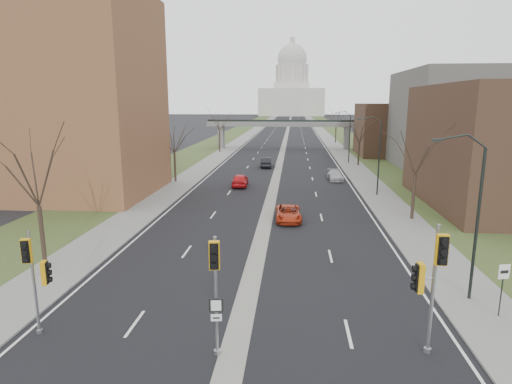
# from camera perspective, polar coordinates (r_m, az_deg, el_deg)

# --- Properties ---
(ground) EXTENTS (700.00, 700.00, 0.00)m
(ground) POSITION_cam_1_polar(r_m,az_deg,el_deg) (19.16, -3.05, -20.72)
(ground) COLOR black
(ground) RESTS_ON ground
(road_surface) EXTENTS (20.00, 600.00, 0.01)m
(road_surface) POSITION_cam_1_polar(r_m,az_deg,el_deg) (166.30, 4.26, 8.34)
(road_surface) COLOR black
(road_surface) RESTS_ON ground
(median_strip) EXTENTS (1.20, 600.00, 0.02)m
(median_strip) POSITION_cam_1_polar(r_m,az_deg,el_deg) (166.30, 4.26, 8.34)
(median_strip) COLOR gray
(median_strip) RESTS_ON ground
(sidewalk_right) EXTENTS (4.00, 600.00, 0.12)m
(sidewalk_right) POSITION_cam_1_polar(r_m,az_deg,el_deg) (166.56, 8.44, 8.27)
(sidewalk_right) COLOR gray
(sidewalk_right) RESTS_ON ground
(sidewalk_left) EXTENTS (4.00, 600.00, 0.12)m
(sidewalk_left) POSITION_cam_1_polar(r_m,az_deg,el_deg) (166.90, 0.10, 8.41)
(sidewalk_left) COLOR gray
(sidewalk_left) RESTS_ON ground
(grass_verge_right) EXTENTS (8.00, 600.00, 0.10)m
(grass_verge_right) POSITION_cam_1_polar(r_m,az_deg,el_deg) (167.01, 10.52, 8.21)
(grass_verge_right) COLOR #32451F
(grass_verge_right) RESTS_ON ground
(grass_verge_left) EXTENTS (8.00, 600.00, 0.10)m
(grass_verge_left) POSITION_cam_1_polar(r_m,az_deg,el_deg) (167.52, -1.97, 8.41)
(grass_verge_left) COLOR #32451F
(grass_verge_left) RESTS_ON ground
(apartment_building) EXTENTS (25.00, 16.00, 22.00)m
(apartment_building) POSITION_cam_1_polar(r_m,az_deg,el_deg) (54.01, -27.21, 11.36)
(apartment_building) COLOR brown
(apartment_building) RESTS_ON ground
(commercial_block_mid) EXTENTS (18.00, 22.00, 15.00)m
(commercial_block_mid) POSITION_cam_1_polar(r_m,az_deg,el_deg) (72.69, 26.00, 8.51)
(commercial_block_mid) COLOR #5F5D57
(commercial_block_mid) RESTS_ON ground
(commercial_block_far) EXTENTS (14.00, 14.00, 10.00)m
(commercial_block_far) POSITION_cam_1_polar(r_m,az_deg,el_deg) (88.34, 18.05, 7.89)
(commercial_block_far) COLOR #432D1F
(commercial_block_far) RESTS_ON ground
(pedestrian_bridge) EXTENTS (34.00, 3.00, 6.45)m
(pedestrian_bridge) POSITION_cam_1_polar(r_m,az_deg,el_deg) (96.15, 3.67, 8.64)
(pedestrian_bridge) COLOR slate
(pedestrian_bridge) RESTS_ON ground
(capitol) EXTENTS (48.00, 42.00, 55.75)m
(capitol) POSITION_cam_1_polar(r_m,az_deg,el_deg) (336.07, 4.77, 13.30)
(capitol) COLOR #BAB7AA
(capitol) RESTS_ON ground
(streetlight_near) EXTENTS (2.61, 0.20, 8.70)m
(streetlight_near) POSITION_cam_1_polar(r_m,az_deg,el_deg) (23.83, 26.22, 2.55)
(streetlight_near) COLOR black
(streetlight_near) RESTS_ON sidewalk_right
(streetlight_mid) EXTENTS (2.61, 0.20, 8.70)m
(streetlight_mid) POSITION_cam_1_polar(r_m,az_deg,el_deg) (48.85, 15.34, 7.55)
(streetlight_mid) COLOR black
(streetlight_mid) RESTS_ON sidewalk_right
(streetlight_far) EXTENTS (2.61, 0.20, 8.70)m
(streetlight_far) POSITION_cam_1_polar(r_m,az_deg,el_deg) (74.54, 11.83, 9.09)
(streetlight_far) COLOR black
(streetlight_far) RESTS_ON sidewalk_right
(tree_left_a) EXTENTS (7.20, 7.20, 9.40)m
(tree_left_a) POSITION_cam_1_polar(r_m,az_deg,el_deg) (28.70, -27.42, 3.19)
(tree_left_a) COLOR #382B21
(tree_left_a) RESTS_ON sidewalk_left
(tree_left_b) EXTENTS (6.75, 6.75, 8.81)m
(tree_left_b) POSITION_cam_1_polar(r_m,az_deg,el_deg) (56.26, -10.92, 7.54)
(tree_left_b) COLOR #382B21
(tree_left_b) RESTS_ON sidewalk_left
(tree_left_c) EXTENTS (7.65, 7.65, 9.99)m
(tree_left_c) POSITION_cam_1_polar(r_m,az_deg,el_deg) (89.35, -4.93, 9.78)
(tree_left_c) COLOR #382B21
(tree_left_c) RESTS_ON sidewalk_left
(tree_right_a) EXTENTS (7.20, 7.20, 9.40)m
(tree_right_a) POSITION_cam_1_polar(r_m,az_deg,el_deg) (39.59, 20.71, 5.81)
(tree_right_a) COLOR #382B21
(tree_right_a) RESTS_ON sidewalk_right
(tree_right_b) EXTENTS (6.30, 6.30, 8.22)m
(tree_right_b) POSITION_cam_1_polar(r_m,az_deg,el_deg) (71.89, 13.68, 8.00)
(tree_right_b) COLOR #382B21
(tree_right_b) RESTS_ON sidewalk_right
(tree_right_c) EXTENTS (7.65, 7.65, 9.99)m
(tree_right_c) POSITION_cam_1_polar(r_m,az_deg,el_deg) (111.52, 10.68, 10.04)
(tree_right_c) COLOR #382B21
(tree_right_c) RESTS_ON sidewalk_right
(signal_pole_left) EXTENTS (0.82, 1.05, 4.87)m
(signal_pole_left) POSITION_cam_1_polar(r_m,az_deg,el_deg) (21.28, -27.34, -9.08)
(signal_pole_left) COLOR gray
(signal_pole_left) RESTS_ON ground
(signal_pole_median) EXTENTS (0.59, 0.85, 5.15)m
(signal_pole_median) POSITION_cam_1_polar(r_m,az_deg,el_deg) (17.23, -5.47, -11.17)
(signal_pole_median) COLOR gray
(signal_pole_median) RESTS_ON ground
(signal_pole_right) EXTENTS (1.00, 0.98, 5.61)m
(signal_pole_right) POSITION_cam_1_polar(r_m,az_deg,el_deg) (18.68, 22.31, -9.89)
(signal_pole_right) COLOR gray
(signal_pole_right) RESTS_ON ground
(speed_limit_sign) EXTENTS (0.57, 0.16, 2.66)m
(speed_limit_sign) POSITION_cam_1_polar(r_m,az_deg,el_deg) (24.01, 30.04, -10.19)
(speed_limit_sign) COLOR black
(speed_limit_sign) RESTS_ON sidewalk_right
(car_left_near) EXTENTS (2.05, 4.71, 1.58)m
(car_left_near) POSITION_cam_1_polar(r_m,az_deg,el_deg) (53.31, -2.13, 1.61)
(car_left_near) COLOR red
(car_left_near) RESTS_ON ground
(car_left_far) EXTENTS (1.86, 4.82, 1.57)m
(car_left_far) POSITION_cam_1_polar(r_m,az_deg,el_deg) (69.04, 1.36, 3.98)
(car_left_far) COLOR black
(car_left_far) RESTS_ON ground
(car_right_near) EXTENTS (2.44, 4.86, 1.32)m
(car_right_near) POSITION_cam_1_polar(r_m,az_deg,el_deg) (38.06, 4.33, -2.83)
(car_right_near) COLOR #AA2C12
(car_right_near) RESTS_ON ground
(car_right_mid) EXTENTS (2.05, 4.55, 1.29)m
(car_right_mid) POSITION_cam_1_polar(r_m,az_deg,el_deg) (58.35, 10.52, 2.18)
(car_right_mid) COLOR #AAA9B1
(car_right_mid) RESTS_ON ground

